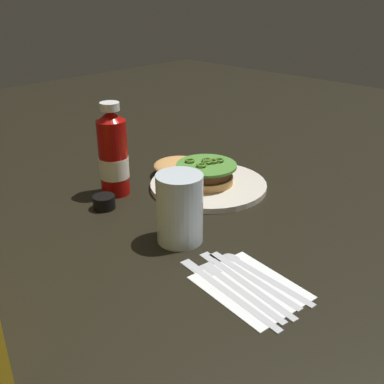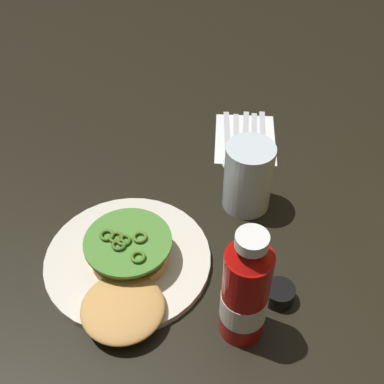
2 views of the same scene
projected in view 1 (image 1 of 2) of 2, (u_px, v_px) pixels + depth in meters
name	position (u px, v px, depth m)	size (l,w,h in m)	color
ground_plane	(193.00, 227.00, 0.88)	(3.00, 3.00, 0.00)	black
dinner_plate	(208.00, 185.00, 1.05)	(0.27, 0.27, 0.01)	silver
burger_sandwich	(196.00, 170.00, 1.07)	(0.23, 0.14, 0.05)	tan
ketchup_bottle	(113.00, 155.00, 0.99)	(0.07, 0.07, 0.21)	#A90C09
water_glass	(180.00, 208.00, 0.81)	(0.08, 0.08, 0.13)	silver
condiment_cup	(104.00, 202.00, 0.95)	(0.05, 0.05, 0.03)	black
napkin	(250.00, 287.00, 0.71)	(0.16, 0.12, 0.00)	white
spoon_utensil	(253.00, 269.00, 0.75)	(0.19, 0.03, 0.00)	silver
table_knife	(247.00, 273.00, 0.74)	(0.20, 0.04, 0.00)	silver
butter_knife	(239.00, 277.00, 0.73)	(0.22, 0.05, 0.00)	silver
fork_utensil	(233.00, 284.00, 0.71)	(0.18, 0.05, 0.00)	silver
steak_knife	(221.00, 286.00, 0.71)	(0.22, 0.05, 0.00)	silver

